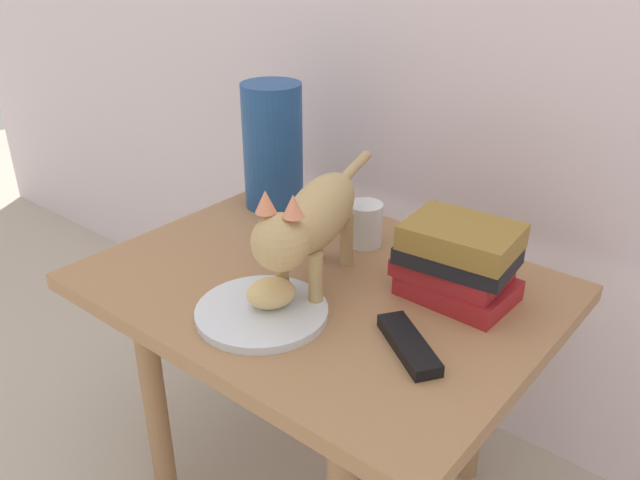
# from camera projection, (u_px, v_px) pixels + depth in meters

# --- Properties ---
(side_table) EXTENTS (0.80, 0.60, 0.50)m
(side_table) POSITION_uv_depth(u_px,v_px,m) (320.00, 311.00, 1.19)
(side_table) COLOR #9E724C
(side_table) RESTS_ON ground
(plate) EXTENTS (0.22, 0.22, 0.01)m
(plate) POSITION_uv_depth(u_px,v_px,m) (263.00, 312.00, 1.05)
(plate) COLOR silver
(plate) RESTS_ON side_table
(bread_roll) EXTENTS (0.10, 0.10, 0.05)m
(bread_roll) POSITION_uv_depth(u_px,v_px,m) (271.00, 293.00, 1.05)
(bread_roll) COLOR #E0BC7A
(bread_roll) RESTS_ON plate
(cat) EXTENTS (0.19, 0.46, 0.23)m
(cat) POSITION_uv_depth(u_px,v_px,m) (311.00, 219.00, 1.08)
(cat) COLOR tan
(cat) RESTS_ON side_table
(book_stack) EXTENTS (0.20, 0.15, 0.14)m
(book_stack) POSITION_uv_depth(u_px,v_px,m) (458.00, 261.00, 1.08)
(book_stack) COLOR maroon
(book_stack) RESTS_ON side_table
(green_vase) EXTENTS (0.13, 0.13, 0.27)m
(green_vase) POSITION_uv_depth(u_px,v_px,m) (273.00, 146.00, 1.40)
(green_vase) COLOR navy
(green_vase) RESTS_ON side_table
(candle_jar) EXTENTS (0.07, 0.07, 0.08)m
(candle_jar) POSITION_uv_depth(u_px,v_px,m) (365.00, 226.00, 1.27)
(candle_jar) COLOR silver
(candle_jar) RESTS_ON side_table
(tv_remote) EXTENTS (0.15, 0.12, 0.02)m
(tv_remote) POSITION_uv_depth(u_px,v_px,m) (409.00, 344.00, 0.97)
(tv_remote) COLOR black
(tv_remote) RESTS_ON side_table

